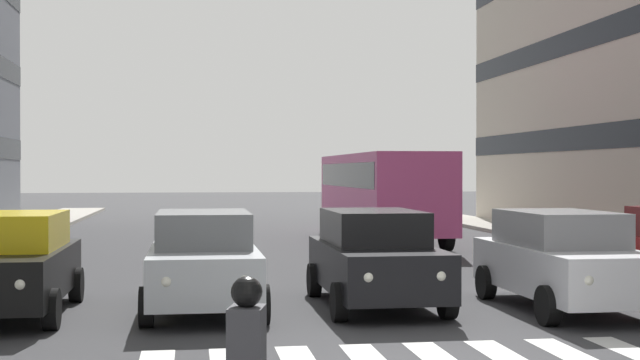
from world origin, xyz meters
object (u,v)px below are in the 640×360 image
(car_1, at_px, (562,259))
(car_4, at_px, (10,263))
(car_2, at_px, (375,257))
(bus_behind_traffic, at_px, (380,188))
(car_3, at_px, (203,260))

(car_1, bearing_deg, car_4, -4.55)
(car_2, relative_size, bus_behind_traffic, 0.42)
(car_1, relative_size, car_2, 1.00)
(car_3, distance_m, car_4, 3.22)
(car_1, height_order, car_3, same)
(car_3, height_order, car_4, same)
(car_1, distance_m, car_3, 6.27)
(car_4, relative_size, bus_behind_traffic, 0.42)
(car_3, bearing_deg, car_4, 0.29)
(car_3, bearing_deg, bus_behind_traffic, -113.88)
(car_1, xyz_separation_m, car_3, (6.23, -0.77, 0.00))
(car_1, relative_size, bus_behind_traffic, 0.42)
(car_1, height_order, bus_behind_traffic, bus_behind_traffic)
(bus_behind_traffic, bearing_deg, car_3, 66.12)
(car_4, height_order, bus_behind_traffic, bus_behind_traffic)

